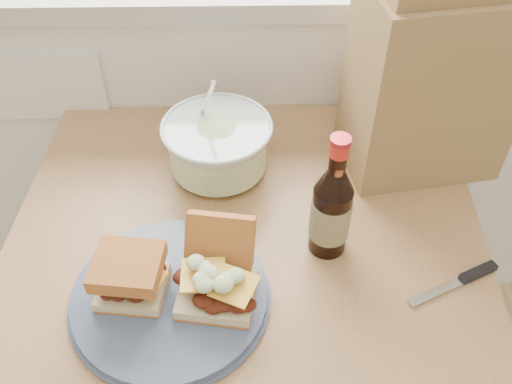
{
  "coord_description": "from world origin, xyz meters",
  "views": [
    {
      "loc": [
        0.08,
        0.37,
        1.46
      ],
      "look_at": [
        0.09,
        1.05,
        0.77
      ],
      "focal_mm": 40.0,
      "sensor_mm": 36.0,
      "label": 1
    }
  ],
  "objects_px": {
    "plate": "(170,297)",
    "beer_bottle": "(331,210)",
    "dining_table": "(246,285)",
    "coleslaw_bowl": "(218,148)",
    "paper_bag": "(432,81)"
  },
  "relations": [
    {
      "from": "plate",
      "to": "beer_bottle",
      "type": "relative_size",
      "value": 1.28
    },
    {
      "from": "paper_bag",
      "to": "beer_bottle",
      "type": "bearing_deg",
      "value": -140.32
    },
    {
      "from": "dining_table",
      "to": "paper_bag",
      "type": "height_order",
      "value": "paper_bag"
    },
    {
      "from": "plate",
      "to": "beer_bottle",
      "type": "xyz_separation_m",
      "value": [
        0.26,
        0.11,
        0.08
      ]
    },
    {
      "from": "beer_bottle",
      "to": "paper_bag",
      "type": "height_order",
      "value": "paper_bag"
    },
    {
      "from": "plate",
      "to": "coleslaw_bowl",
      "type": "height_order",
      "value": "coleslaw_bowl"
    },
    {
      "from": "coleslaw_bowl",
      "to": "beer_bottle",
      "type": "relative_size",
      "value": 0.87
    },
    {
      "from": "plate",
      "to": "beer_bottle",
      "type": "distance_m",
      "value": 0.29
    },
    {
      "from": "beer_bottle",
      "to": "dining_table",
      "type": "bearing_deg",
      "value": 178.54
    },
    {
      "from": "coleslaw_bowl",
      "to": "paper_bag",
      "type": "xyz_separation_m",
      "value": [
        0.39,
        0.03,
        0.13
      ]
    },
    {
      "from": "dining_table",
      "to": "coleslaw_bowl",
      "type": "height_order",
      "value": "coleslaw_bowl"
    },
    {
      "from": "coleslaw_bowl",
      "to": "beer_bottle",
      "type": "distance_m",
      "value": 0.28
    },
    {
      "from": "plate",
      "to": "coleslaw_bowl",
      "type": "xyz_separation_m",
      "value": [
        0.07,
        0.31,
        0.04
      ]
    },
    {
      "from": "dining_table",
      "to": "coleslaw_bowl",
      "type": "xyz_separation_m",
      "value": [
        -0.05,
        0.21,
        0.16
      ]
    },
    {
      "from": "coleslaw_bowl",
      "to": "paper_bag",
      "type": "height_order",
      "value": "paper_bag"
    }
  ]
}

